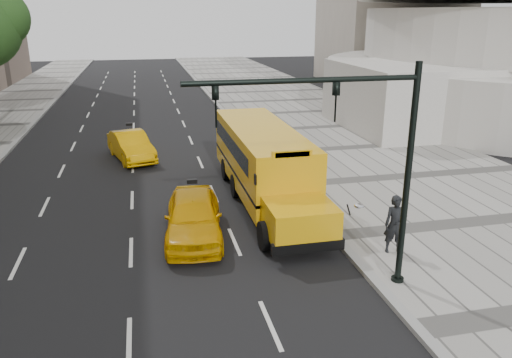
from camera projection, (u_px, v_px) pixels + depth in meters
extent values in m
plane|color=black|center=(156.00, 198.00, 21.42)|extent=(140.00, 140.00, 0.00)
cube|color=#989690|center=(410.00, 177.00, 23.93)|extent=(12.00, 140.00, 0.15)
cube|color=gray|center=(290.00, 186.00, 22.67)|extent=(0.30, 140.00, 0.15)
cube|color=silver|center=(405.00, 97.00, 33.57)|extent=(8.00, 10.00, 4.40)
sphere|color=#1D4015|center=(0.00, 18.00, 33.30)|extent=(3.79, 3.79, 3.79)
cube|color=#E4A30C|center=(261.00, 156.00, 21.24)|extent=(2.50, 9.00, 2.45)
cube|color=#E4A30C|center=(300.00, 220.00, 16.37)|extent=(2.20, 2.00, 1.10)
cube|color=black|center=(308.00, 247.00, 15.72)|extent=(2.38, 0.25, 0.35)
cube|color=black|center=(261.00, 168.00, 21.41)|extent=(2.52, 9.00, 0.12)
cube|color=black|center=(291.00, 177.00, 16.98)|extent=(2.05, 0.10, 0.90)
cube|color=black|center=(259.00, 142.00, 21.55)|extent=(2.52, 7.50, 0.70)
cube|color=#E4A30C|center=(292.00, 154.00, 16.72)|extent=(1.40, 0.12, 0.28)
ellipsoid|color=silver|center=(363.00, 209.00, 15.14)|extent=(0.32, 0.32, 0.14)
cylinder|color=black|center=(352.00, 213.00, 15.36)|extent=(0.36, 0.47, 0.58)
cylinder|color=black|center=(264.00, 236.00, 16.59)|extent=(0.30, 1.00, 1.00)
cylinder|color=black|center=(328.00, 230.00, 17.07)|extent=(0.30, 1.00, 1.00)
cylinder|color=black|center=(236.00, 186.00, 21.40)|extent=(0.30, 1.00, 1.00)
cylinder|color=black|center=(286.00, 182.00, 21.88)|extent=(0.30, 1.00, 1.00)
cylinder|color=black|center=(226.00, 169.00, 23.72)|extent=(0.30, 1.00, 1.00)
cylinder|color=black|center=(272.00, 166.00, 24.19)|extent=(0.30, 1.00, 1.00)
imported|color=#D89602|center=(194.00, 216.00, 17.40)|extent=(2.41, 4.95, 1.63)
imported|color=#D89602|center=(131.00, 146.00, 26.85)|extent=(2.74, 4.83, 1.51)
imported|color=black|center=(395.00, 225.00, 15.96)|extent=(0.81, 0.65, 1.93)
cylinder|color=black|center=(407.00, 181.00, 13.56)|extent=(0.18, 0.18, 6.40)
cylinder|color=black|center=(397.00, 281.00, 14.53)|extent=(0.36, 0.36, 0.25)
cylinder|color=black|center=(305.00, 80.00, 12.04)|extent=(6.00, 0.14, 0.14)
imported|color=black|center=(335.00, 102.00, 12.38)|extent=(0.16, 0.20, 1.00)
imported|color=black|center=(216.00, 107.00, 11.75)|extent=(0.16, 0.20, 1.00)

